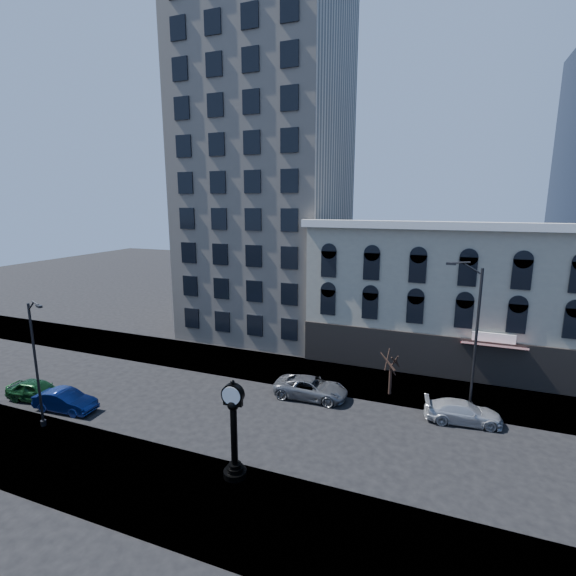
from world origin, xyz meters
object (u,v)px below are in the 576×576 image
at_px(street_clock, 234,434).
at_px(street_lamp_near, 35,331).
at_px(car_near_b, 65,401).
at_px(car_near_a, 37,390).

relative_size(street_clock, street_lamp_near, 0.63).
xyz_separation_m(street_clock, car_near_b, (-14.14, 2.15, -1.79)).
bearing_deg(car_near_b, street_lamp_near, -159.11).
relative_size(car_near_a, car_near_b, 1.01).
height_order(street_lamp_near, car_near_a, street_lamp_near).
bearing_deg(street_lamp_near, street_clock, 21.73).
height_order(car_near_a, car_near_b, car_near_a).
distance_m(street_lamp_near, car_near_a, 7.67).
xyz_separation_m(street_lamp_near, car_near_a, (-4.30, 2.78, -5.72)).
distance_m(street_clock, car_near_a, 17.59).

